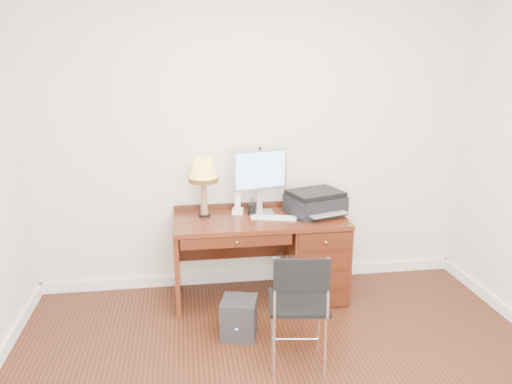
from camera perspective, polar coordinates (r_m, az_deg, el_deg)
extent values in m
plane|color=silver|center=(4.55, -0.19, 5.61)|extent=(4.00, 0.00, 4.00)
cube|color=white|center=(4.92, -0.15, -9.50)|extent=(4.00, 0.03, 0.10)
cube|color=#572212|center=(4.36, 0.48, -3.24)|extent=(1.50, 0.65, 0.04)
cube|color=#572212|center=(4.59, 6.70, -7.37)|extent=(0.50, 0.61, 0.71)
cube|color=#572212|center=(4.45, -8.96, -8.23)|extent=(0.04, 0.61, 0.71)
cube|color=#451B0D|center=(4.70, -2.99, -5.34)|extent=(0.96, 0.03, 0.39)
cube|color=#451B0D|center=(4.07, -2.21, -5.69)|extent=(0.91, 0.03, 0.09)
sphere|color=#BF8C3F|center=(4.30, 7.86, -9.05)|extent=(0.03, 0.03, 0.03)
cube|color=silver|center=(4.48, 0.57, -2.34)|extent=(0.25, 0.20, 0.01)
cube|color=silver|center=(4.50, 0.47, -0.97)|extent=(0.06, 0.04, 0.18)
cube|color=silver|center=(4.41, 0.52, 2.57)|extent=(0.50, 0.14, 0.36)
cube|color=#4C8CF2|center=(4.39, 0.56, 2.50)|extent=(0.45, 0.10, 0.32)
cube|color=white|center=(4.34, 2.09, -2.94)|extent=(0.41, 0.21, 0.01)
cylinder|color=black|center=(4.38, 5.91, -2.91)|extent=(0.24, 0.24, 0.01)
ellipsoid|color=white|center=(4.37, 5.92, -2.61)|extent=(0.11, 0.07, 0.04)
cube|color=black|center=(4.48, 6.77, -1.43)|extent=(0.56, 0.49, 0.17)
cube|color=black|center=(4.46, 6.82, -0.15)|extent=(0.53, 0.47, 0.04)
cylinder|color=black|center=(4.43, -5.90, -2.61)|extent=(0.11, 0.11, 0.02)
cone|color=#976847|center=(4.38, -5.96, -0.55)|extent=(0.07, 0.07, 0.31)
cone|color=#F2CA4C|center=(4.32, -6.05, 2.68)|extent=(0.25, 0.25, 0.19)
cylinder|color=#593814|center=(4.34, -6.02, 1.43)|extent=(0.26, 0.26, 0.04)
cube|color=white|center=(4.47, -2.08, -2.21)|extent=(0.12, 0.12, 0.04)
cube|color=white|center=(4.44, -2.09, -0.96)|extent=(0.06, 0.07, 0.16)
cylinder|color=black|center=(4.43, -0.50, -2.05)|extent=(0.07, 0.07, 0.09)
cube|color=black|center=(3.57, 4.84, -12.45)|extent=(0.46, 0.46, 0.03)
cube|color=black|center=(3.28, 5.73, -9.59)|extent=(0.37, 0.08, 0.24)
cylinder|color=silver|center=(3.80, 1.52, -14.51)|extent=(0.02, 0.02, 0.46)
cylinder|color=silver|center=(3.87, 6.74, -14.05)|extent=(0.02, 0.02, 0.46)
cylinder|color=silver|center=(3.51, 2.54, -17.30)|extent=(0.02, 0.02, 0.46)
cylinder|color=silver|center=(3.58, 8.23, -16.71)|extent=(0.02, 0.02, 0.46)
cylinder|color=silver|center=(3.28, 2.70, -11.11)|extent=(0.02, 0.02, 0.41)
cylinder|color=silver|center=(3.35, 8.61, -10.61)|extent=(0.02, 0.02, 0.41)
cube|color=black|center=(3.99, -1.95, -14.16)|extent=(0.32, 0.32, 0.31)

